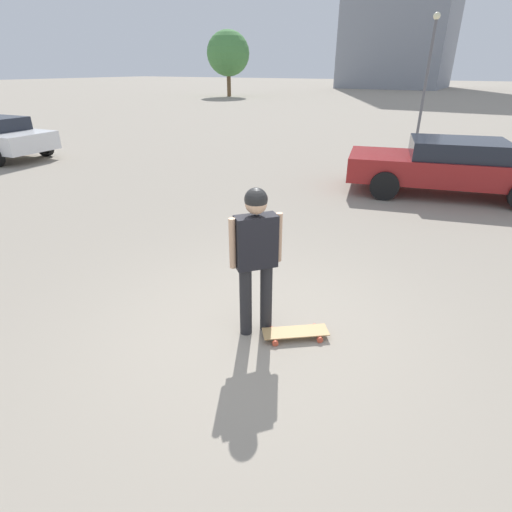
% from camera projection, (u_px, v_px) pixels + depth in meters
% --- Properties ---
extents(ground_plane, '(220.00, 220.00, 0.00)m').
position_uv_depth(ground_plane, '(256.00, 330.00, 4.86)').
color(ground_plane, gray).
extents(person, '(0.48, 0.45, 1.78)m').
position_uv_depth(person, '(256.00, 250.00, 4.40)').
color(person, '#262628').
rests_on(person, ground_plane).
extents(skateboard, '(0.65, 0.76, 0.08)m').
position_uv_depth(skateboard, '(295.00, 332.00, 4.71)').
color(skateboard, tan).
rests_on(skateboard, ground_plane).
extents(car_parked_near, '(2.93, 5.09, 1.34)m').
position_uv_depth(car_parked_near, '(451.00, 166.00, 9.76)').
color(car_parked_near, maroon).
rests_on(car_parked_near, ground_plane).
extents(tree_distant, '(4.48, 4.48, 6.47)m').
position_uv_depth(tree_distant, '(228.00, 53.00, 41.95)').
color(tree_distant, brown).
rests_on(tree_distant, ground_plane).
extents(lamp_post, '(0.28, 0.28, 4.91)m').
position_uv_depth(lamp_post, '(428.00, 66.00, 16.85)').
color(lamp_post, '#59595E').
rests_on(lamp_post, ground_plane).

